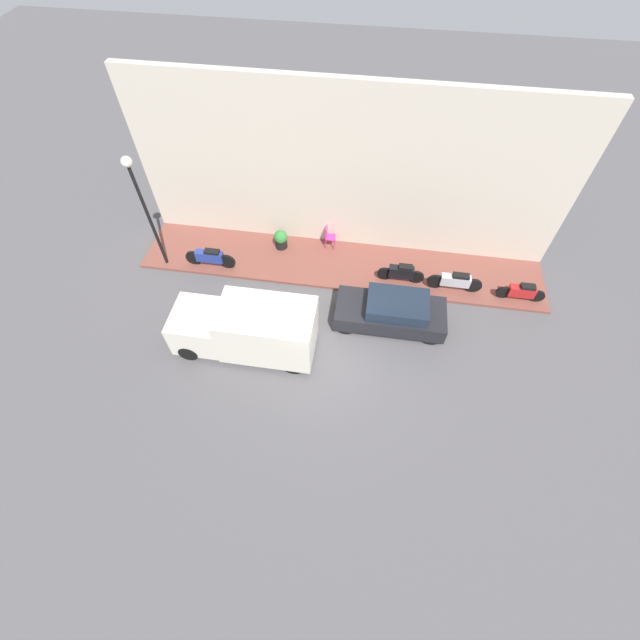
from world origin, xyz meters
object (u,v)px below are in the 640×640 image
at_px(motorcycle_blue, 210,257).
at_px(potted_plant, 281,239).
at_px(delivery_van, 246,329).
at_px(scooter_silver, 455,281).
at_px(parked_car, 392,312).
at_px(motorcycle_black, 401,273).
at_px(streetlamp, 140,196).
at_px(cafe_chair, 329,236).
at_px(motorcycle_red, 522,292).

height_order(motorcycle_blue, potted_plant, motorcycle_blue).
relative_size(delivery_van, motorcycle_blue, 2.37).
relative_size(scooter_silver, potted_plant, 2.54).
relative_size(parked_car, potted_plant, 4.81).
distance_m(parked_car, motorcycle_black, 2.05).
bearing_deg(parked_car, delivery_van, 110.36).
height_order(parked_car, motorcycle_black, parked_car).
height_order(motorcycle_blue, scooter_silver, motorcycle_blue).
height_order(delivery_van, potted_plant, delivery_van).
bearing_deg(streetlamp, cafe_chair, -73.13).
bearing_deg(delivery_van, cafe_chair, -20.93).
xyz_separation_m(motorcycle_red, scooter_silver, (0.13, 2.45, 0.04)).
xyz_separation_m(scooter_silver, motorcycle_black, (0.15, 2.04, -0.02)).
relative_size(parked_car, streetlamp, 0.82).
bearing_deg(streetlamp, motorcycle_blue, -87.03).
bearing_deg(parked_car, motorcycle_blue, 76.73).
xyz_separation_m(motorcycle_blue, cafe_chair, (1.84, -4.50, 0.10)).
distance_m(scooter_silver, cafe_chair, 5.35).
height_order(motorcycle_red, cafe_chair, cafe_chair).
xyz_separation_m(scooter_silver, potted_plant, (1.32, 7.03, -0.04)).
xyz_separation_m(delivery_van, potted_plant, (4.99, -0.09, -0.51)).
bearing_deg(motorcycle_black, scooter_silver, -94.18).
distance_m(streetlamp, cafe_chair, 7.20).
bearing_deg(delivery_van, motorcycle_black, -53.10).
height_order(scooter_silver, cafe_chair, cafe_chair).
xyz_separation_m(motorcycle_blue, motorcycle_black, (0.32, -7.55, -0.02)).
bearing_deg(potted_plant, motorcycle_black, -103.25).
bearing_deg(streetlamp, motorcycle_red, -89.42).
bearing_deg(cafe_chair, scooter_silver, -108.20).
height_order(streetlamp, potted_plant, streetlamp).
relative_size(motorcycle_black, streetlamp, 0.38).
bearing_deg(scooter_silver, motorcycle_blue, 91.01).
height_order(motorcycle_blue, cafe_chair, cafe_chair).
bearing_deg(delivery_van, motorcycle_red, -69.69).
bearing_deg(potted_plant, delivery_van, 178.93).
height_order(motorcycle_black, streetlamp, streetlamp).
relative_size(delivery_van, motorcycle_black, 2.68).
distance_m(motorcycle_blue, potted_plant, 2.96).
bearing_deg(potted_plant, scooter_silver, -100.67).
relative_size(motorcycle_black, cafe_chair, 1.83).
bearing_deg(scooter_silver, parked_car, 129.13).
relative_size(parked_car, motorcycle_blue, 1.92).
distance_m(motorcycle_red, streetlamp, 14.21).
bearing_deg(motorcycle_red, parked_car, 110.26).
xyz_separation_m(motorcycle_red, streetlamp, (-0.14, 13.92, 2.82)).
distance_m(delivery_van, scooter_silver, 8.03).
xyz_separation_m(parked_car, motorcycle_blue, (1.71, 7.27, -0.04)).
bearing_deg(delivery_van, streetlamp, 51.97).
bearing_deg(parked_car, potted_plant, 55.78).
relative_size(parked_car, scooter_silver, 1.89).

